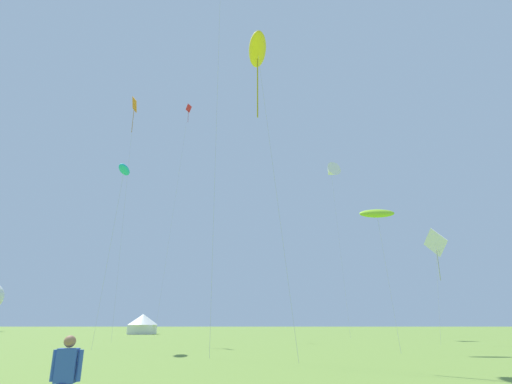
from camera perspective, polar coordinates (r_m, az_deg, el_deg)
kite_white_diamond at (r=44.67m, az=24.11°, el=-6.64°), size 1.79×2.72×11.00m
kite_white_delta at (r=62.60m, az=10.73°, el=2.83°), size 2.91×2.97×24.96m
kite_lime_parafoil at (r=32.68m, az=16.82°, el=-2.89°), size 2.72×2.25×10.43m
kite_yellow_parafoil at (r=29.53m, az=0.44°, el=19.23°), size 2.85×3.74×20.49m
kite_cyan_parafoil at (r=37.47m, az=-17.73°, el=2.94°), size 1.53×2.61×15.06m
kite_orange_diamond at (r=54.58m, az=-16.48°, el=11.01°), size 1.37×3.10×29.36m
kite_red_diamond at (r=63.95m, az=-9.44°, el=9.66°), size 2.99×2.01×34.31m
festival_tent_right at (r=76.52m, az=-15.30°, el=-17.28°), size 5.11×5.11×3.32m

